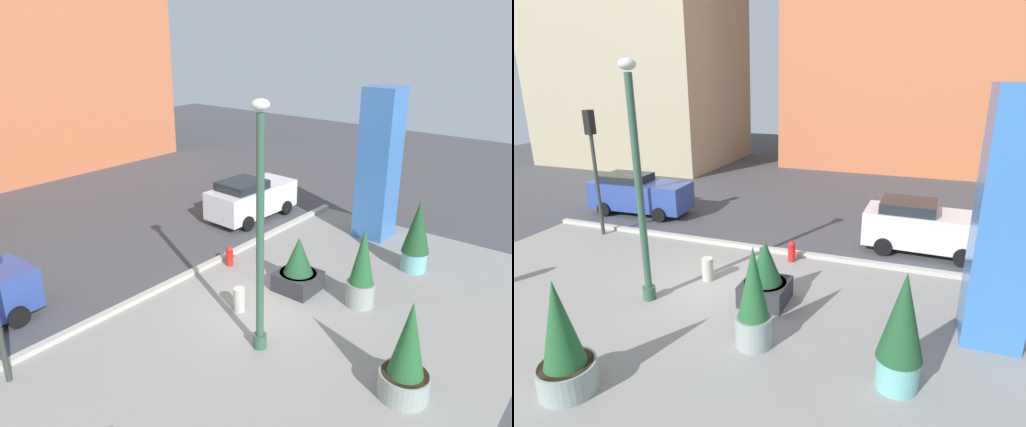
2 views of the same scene
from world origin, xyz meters
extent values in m
plane|color=#47474C|center=(0.00, 4.00, 0.00)|extent=(60.00, 60.00, 0.00)
cube|color=gray|center=(0.00, -2.00, 0.00)|extent=(18.00, 10.00, 0.02)
cube|color=#B7B2A8|center=(0.00, 3.12, 0.08)|extent=(18.00, 0.24, 0.16)
cylinder|color=#335642|center=(-1.51, -1.31, 0.20)|extent=(0.36, 0.36, 0.40)
cylinder|color=#335642|center=(-1.51, -1.31, 3.11)|extent=(0.20, 0.20, 6.22)
ellipsoid|color=silver|center=(-1.51, -1.31, 6.40)|extent=(0.44, 0.44, 0.28)
cube|color=#3870BC|center=(7.40, -0.11, 3.00)|extent=(1.32, 1.32, 6.01)
cylinder|color=#6BB2B2|center=(5.43, -2.65, 0.36)|extent=(0.88, 0.88, 0.72)
cylinder|color=#382819|center=(5.43, -2.65, 0.70)|extent=(0.81, 0.81, 0.04)
cone|color=#1E4C28|center=(5.43, -2.65, 1.66)|extent=(0.94, 0.94, 1.88)
cylinder|color=gray|center=(2.12, -2.32, 0.39)|extent=(0.88, 0.88, 0.77)
cylinder|color=#382819|center=(2.12, -2.32, 0.75)|extent=(0.81, 0.81, 0.04)
cone|color=#235B2D|center=(2.12, -2.32, 1.66)|extent=(0.74, 0.74, 1.78)
cube|color=#2D2D33|center=(1.67, -0.32, 0.31)|extent=(1.27, 1.27, 0.63)
cylinder|color=#382819|center=(1.67, -0.32, 0.61)|extent=(1.21, 1.21, 0.04)
cone|color=#1E4C28|center=(1.67, -0.32, 1.24)|extent=(0.96, 0.96, 1.23)
cylinder|color=gray|center=(-0.85, -5.03, 0.32)|extent=(1.17, 1.17, 0.63)
cylinder|color=#382819|center=(-0.85, -5.03, 0.61)|extent=(1.07, 1.07, 0.04)
cone|color=#235B2D|center=(-0.85, -5.03, 1.56)|extent=(0.82, 0.82, 1.85)
cylinder|color=red|center=(1.56, 2.58, 0.28)|extent=(0.26, 0.26, 0.55)
sphere|color=red|center=(1.56, 2.58, 0.63)|extent=(0.24, 0.24, 0.24)
cylinder|color=red|center=(1.73, 2.58, 0.30)|extent=(0.12, 0.10, 0.10)
cylinder|color=#B2ADA3|center=(-0.48, 0.32, 0.38)|extent=(0.36, 0.36, 0.75)
cylinder|color=#333833|center=(-6.40, 2.52, 2.01)|extent=(0.14, 0.14, 4.03)
cube|color=black|center=(-6.40, 2.52, 4.48)|extent=(0.28, 0.32, 0.90)
sphere|color=green|center=(-6.40, 2.69, 4.21)|extent=(0.18, 0.18, 0.18)
cube|color=#2D4793|center=(-6.59, 5.40, 0.89)|extent=(4.66, 1.96, 1.23)
cube|color=#1E2328|center=(-7.28, 5.37, 1.66)|extent=(2.14, 1.63, 0.33)
cylinder|color=black|center=(-5.21, 6.34, 0.32)|extent=(0.65, 0.25, 0.64)
cylinder|color=black|center=(-5.13, 4.61, 0.32)|extent=(0.65, 0.25, 0.64)
cylinder|color=black|center=(-8.05, 6.20, 0.32)|extent=(0.65, 0.25, 0.64)
cylinder|color=black|center=(-7.97, 4.47, 0.32)|extent=(0.65, 0.25, 0.64)
cube|color=silver|center=(5.82, 5.09, 0.87)|extent=(4.30, 2.00, 1.20)
cube|color=#1E2328|center=(5.18, 5.11, 1.66)|extent=(1.96, 1.70, 0.37)
cylinder|color=black|center=(7.16, 5.97, 0.32)|extent=(0.65, 0.24, 0.64)
cylinder|color=black|center=(7.10, 4.12, 0.32)|extent=(0.65, 0.24, 0.64)
cylinder|color=black|center=(4.54, 6.06, 0.32)|extent=(0.65, 0.24, 0.64)
cylinder|color=black|center=(4.47, 4.21, 0.32)|extent=(0.65, 0.24, 0.64)
cube|color=#C66B42|center=(4.15, 21.55, 10.71)|extent=(16.25, 8.29, 21.42)
camera|label=1|loc=(-10.03, -8.20, 7.93)|focal=34.21mm
camera|label=2|loc=(5.44, -10.38, 6.14)|focal=29.84mm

